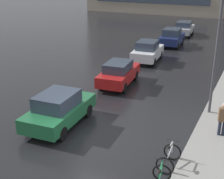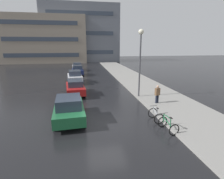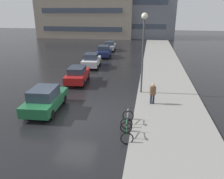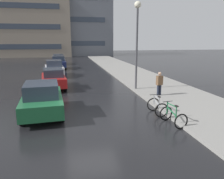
{
  "view_description": "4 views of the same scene",
  "coord_description": "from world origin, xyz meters",
  "px_view_note": "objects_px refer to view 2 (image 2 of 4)",
  "views": [
    {
      "loc": [
        5.78,
        -9.97,
        7.0
      ],
      "look_at": [
        -0.73,
        3.34,
        1.27
      ],
      "focal_mm": 50.0,
      "sensor_mm": 36.0,
      "label": 1
    },
    {
      "loc": [
        -1.38,
        -10.24,
        4.9
      ],
      "look_at": [
        0.98,
        3.65,
        1.33
      ],
      "focal_mm": 28.0,
      "sensor_mm": 36.0,
      "label": 2
    },
    {
      "loc": [
        4.38,
        -11.63,
        6.43
      ],
      "look_at": [
        2.04,
        1.96,
        1.45
      ],
      "focal_mm": 35.0,
      "sensor_mm": 36.0,
      "label": 3
    },
    {
      "loc": [
        -1.06,
        -9.97,
        3.66
      ],
      "look_at": [
        1.39,
        2.03,
        0.9
      ],
      "focal_mm": 35.0,
      "sensor_mm": 36.0,
      "label": 4
    }
  ],
  "objects_px": {
    "bicycle_nearest": "(168,125)",
    "bicycle_second": "(156,115)",
    "pedestrian": "(157,94)",
    "car_white": "(75,77)",
    "car_navy": "(78,70)",
    "car_green": "(69,109)",
    "car_silver": "(77,67)",
    "car_red": "(75,87)",
    "streetlamp": "(140,50)"
  },
  "relations": [
    {
      "from": "bicycle_nearest",
      "to": "car_silver",
      "type": "distance_m",
      "value": 27.41
    },
    {
      "from": "bicycle_second",
      "to": "car_green",
      "type": "relative_size",
      "value": 0.26
    },
    {
      "from": "bicycle_second",
      "to": "car_green",
      "type": "xyz_separation_m",
      "value": [
        -5.67,
        1.03,
        0.43
      ]
    },
    {
      "from": "bicycle_nearest",
      "to": "bicycle_second",
      "type": "distance_m",
      "value": 1.5
    },
    {
      "from": "car_navy",
      "to": "streetlamp",
      "type": "relative_size",
      "value": 0.61
    },
    {
      "from": "bicycle_second",
      "to": "pedestrian",
      "type": "relative_size",
      "value": 0.65
    },
    {
      "from": "bicycle_nearest",
      "to": "car_navy",
      "type": "bearing_deg",
      "value": 104.93
    },
    {
      "from": "streetlamp",
      "to": "car_red",
      "type": "bearing_deg",
      "value": 162.08
    },
    {
      "from": "car_red",
      "to": "car_silver",
      "type": "distance_m",
      "value": 17.98
    },
    {
      "from": "pedestrian",
      "to": "bicycle_nearest",
      "type": "bearing_deg",
      "value": -106.13
    },
    {
      "from": "bicycle_nearest",
      "to": "pedestrian",
      "type": "distance_m",
      "value": 4.86
    },
    {
      "from": "car_red",
      "to": "pedestrian",
      "type": "relative_size",
      "value": 2.46
    },
    {
      "from": "bicycle_second",
      "to": "pedestrian",
      "type": "xyz_separation_m",
      "value": [
        1.45,
        3.14,
        0.55
      ]
    },
    {
      "from": "car_red",
      "to": "car_silver",
      "type": "height_order",
      "value": "same"
    },
    {
      "from": "bicycle_second",
      "to": "car_silver",
      "type": "distance_m",
      "value": 25.92
    },
    {
      "from": "car_silver",
      "to": "pedestrian",
      "type": "relative_size",
      "value": 2.48
    },
    {
      "from": "car_green",
      "to": "streetlamp",
      "type": "xyz_separation_m",
      "value": [
        6.24,
        4.32,
        3.65
      ]
    },
    {
      "from": "car_navy",
      "to": "car_green",
      "type": "bearing_deg",
      "value": -90.54
    },
    {
      "from": "car_red",
      "to": "bicycle_nearest",
      "type": "bearing_deg",
      "value": -57.56
    },
    {
      "from": "car_white",
      "to": "pedestrian",
      "type": "height_order",
      "value": "car_white"
    },
    {
      "from": "car_red",
      "to": "car_navy",
      "type": "xyz_separation_m",
      "value": [
        -0.02,
        12.24,
        0.05
      ]
    },
    {
      "from": "pedestrian",
      "to": "streetlamp",
      "type": "xyz_separation_m",
      "value": [
        -0.89,
        2.21,
        3.53
      ]
    },
    {
      "from": "car_navy",
      "to": "bicycle_nearest",
      "type": "bearing_deg",
      "value": -75.07
    },
    {
      "from": "bicycle_nearest",
      "to": "car_white",
      "type": "relative_size",
      "value": 0.31
    },
    {
      "from": "bicycle_nearest",
      "to": "streetlamp",
      "type": "bearing_deg",
      "value": 86.23
    },
    {
      "from": "car_white",
      "to": "pedestrian",
      "type": "relative_size",
      "value": 2.45
    },
    {
      "from": "car_red",
      "to": "pedestrian",
      "type": "bearing_deg",
      "value": -31.01
    },
    {
      "from": "car_navy",
      "to": "pedestrian",
      "type": "distance_m",
      "value": 17.82
    },
    {
      "from": "bicycle_nearest",
      "to": "car_red",
      "type": "relative_size",
      "value": 0.31
    },
    {
      "from": "bicycle_nearest",
      "to": "bicycle_second",
      "type": "relative_size",
      "value": 1.16
    },
    {
      "from": "streetlamp",
      "to": "car_green",
      "type": "bearing_deg",
      "value": -145.3
    },
    {
      "from": "car_navy",
      "to": "streetlamp",
      "type": "height_order",
      "value": "streetlamp"
    },
    {
      "from": "car_white",
      "to": "pedestrian",
      "type": "xyz_separation_m",
      "value": [
        7.19,
        -10.24,
        0.11
      ]
    },
    {
      "from": "bicycle_nearest",
      "to": "car_white",
      "type": "bearing_deg",
      "value": 111.47
    },
    {
      "from": "car_green",
      "to": "car_navy",
      "type": "relative_size",
      "value": 1.09
    },
    {
      "from": "pedestrian",
      "to": "car_red",
      "type": "bearing_deg",
      "value": 148.99
    },
    {
      "from": "car_silver",
      "to": "pedestrian",
      "type": "height_order",
      "value": "pedestrian"
    },
    {
      "from": "bicycle_second",
      "to": "car_green",
      "type": "height_order",
      "value": "car_green"
    },
    {
      "from": "bicycle_nearest",
      "to": "pedestrian",
      "type": "height_order",
      "value": "pedestrian"
    },
    {
      "from": "car_red",
      "to": "streetlamp",
      "type": "xyz_separation_m",
      "value": [
        6.05,
        -1.96,
        3.68
      ]
    },
    {
      "from": "car_navy",
      "to": "car_white",
      "type": "bearing_deg",
      "value": -92.21
    },
    {
      "from": "bicycle_nearest",
      "to": "car_navy",
      "type": "relative_size",
      "value": 0.33
    },
    {
      "from": "bicycle_second",
      "to": "car_red",
      "type": "bearing_deg",
      "value": 126.87
    },
    {
      "from": "car_red",
      "to": "car_white",
      "type": "relative_size",
      "value": 1.01
    },
    {
      "from": "pedestrian",
      "to": "car_silver",
      "type": "bearing_deg",
      "value": 107.93
    },
    {
      "from": "streetlamp",
      "to": "pedestrian",
      "type": "bearing_deg",
      "value": -68.12
    },
    {
      "from": "bicycle_nearest",
      "to": "car_red",
      "type": "bearing_deg",
      "value": 122.44
    },
    {
      "from": "streetlamp",
      "to": "bicycle_nearest",
      "type": "bearing_deg",
      "value": -93.77
    },
    {
      "from": "car_white",
      "to": "car_silver",
      "type": "height_order",
      "value": "car_white"
    },
    {
      "from": "car_navy",
      "to": "car_silver",
      "type": "relative_size",
      "value": 0.93
    }
  ]
}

